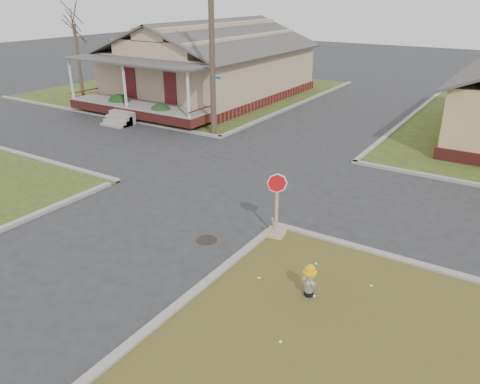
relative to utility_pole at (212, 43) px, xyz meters
The scene contains 11 objects.
ground 10.89m from the utility_pole, 64.74° to the right, with size 120.00×120.00×0.00m, color #2A2A2C.
verge_far_left 13.48m from the utility_pole, 134.04° to the left, with size 19.00×19.00×0.05m, color #2F4217.
curbs 7.39m from the utility_pole, 42.88° to the right, with size 80.00×40.00×0.12m, color gray, non-canonical shape.
manhole 12.29m from the utility_pole, 55.75° to the right, with size 0.64×0.64×0.01m, color black.
corner_house 9.99m from the utility_pole, 126.69° to the left, with size 10.10×15.50×5.30m.
utility_pole is the anchor object (origin of this frame).
tree_far_left 14.31m from the utility_pole, 167.34° to the left, with size 0.22×0.22×4.90m, color #423026.
fire_hydrant 15.14m from the utility_pole, 45.42° to the right, with size 0.33×0.33×0.88m.
stop_sign 12.15m from the utility_pole, 45.01° to the right, with size 0.58×0.56×2.03m.
hedge_left 8.49m from the utility_pole, behind, with size 1.52×1.25×1.16m, color #153A15.
hedge_right 5.62m from the utility_pole, behind, with size 1.43×1.17×1.09m, color #153A15.
Camera 1 is at (9.75, -10.48, 6.91)m, focal length 35.00 mm.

